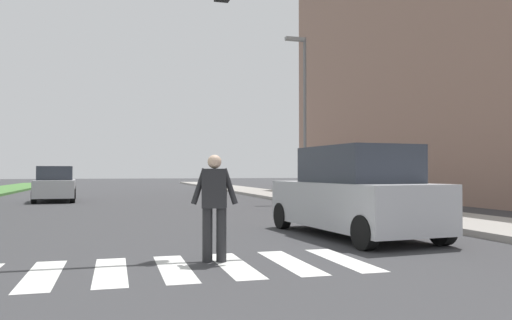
# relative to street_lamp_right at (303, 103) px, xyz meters

# --- Properties ---
(ground_plane) EXTENTS (140.00, 140.00, 0.00)m
(ground_plane) POSITION_rel_street_lamp_right_xyz_m (-7.99, 8.56, -4.59)
(ground_plane) COLOR #38383A
(crosswalk) EXTENTS (6.75, 2.20, 0.01)m
(crosswalk) POSITION_rel_street_lamp_right_xyz_m (-7.99, -14.38, -4.59)
(crosswalk) COLOR silver
(crosswalk) RESTS_ON ground_plane
(apartment_block_right) EXTENTS (12.22, 28.26, 16.07)m
(apartment_block_right) POSITION_rel_street_lamp_right_xyz_m (11.41, 0.56, 3.44)
(apartment_block_right) COLOR #937060
(apartment_block_right) RESTS_ON ground_plane
(sidewalk_right) EXTENTS (3.00, 64.00, 0.15)m
(sidewalk_right) POSITION_rel_street_lamp_right_xyz_m (0.60, 6.56, -4.52)
(sidewalk_right) COLOR #9E9991
(sidewalk_right) RESTS_ON ground_plane
(street_lamp_right) EXTENTS (1.02, 0.24, 7.50)m
(street_lamp_right) POSITION_rel_street_lamp_right_xyz_m (0.00, 0.00, 0.00)
(street_lamp_right) COLOR slate
(street_lamp_right) RESTS_ON sidewalk_right
(pedestrian_performer) EXTENTS (0.74, 0.33, 1.69)m
(pedestrian_performer) POSITION_rel_street_lamp_right_xyz_m (-6.87, -14.02, -3.66)
(pedestrian_performer) COLOR #262628
(pedestrian_performer) RESTS_ON ground_plane
(suv_crossing) EXTENTS (2.33, 4.75, 1.97)m
(suv_crossing) POSITION_rel_street_lamp_right_xyz_m (-3.32, -11.75, -3.66)
(suv_crossing) COLOR #B7B7BC
(suv_crossing) RESTS_ON ground_plane
(sedan_midblock) EXTENTS (2.07, 4.54, 1.66)m
(sedan_midblock) POSITION_rel_street_lamp_right_xyz_m (-11.12, 3.93, -3.82)
(sedan_midblock) COLOR #B7B7BC
(sedan_midblock) RESTS_ON ground_plane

